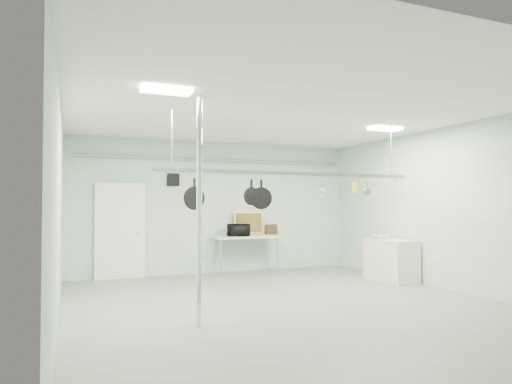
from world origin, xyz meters
name	(u,v)px	position (x,y,z in m)	size (l,w,h in m)	color
floor	(290,306)	(0.00, 0.00, 0.00)	(8.00, 8.00, 0.00)	gray
ceiling	(290,112)	(0.00, 0.00, 3.19)	(7.00, 8.00, 0.02)	silver
back_wall	(217,207)	(0.00, 3.99, 1.60)	(7.00, 0.02, 3.20)	#B0D3C4
right_wall	(452,208)	(3.49, 0.00, 1.60)	(0.02, 8.00, 3.20)	#B0D3C4
door	(120,232)	(-2.30, 3.94, 1.05)	(1.10, 0.10, 2.20)	silver
wall_vent	(173,180)	(-1.10, 3.97, 2.25)	(0.30, 0.04, 0.30)	black
conduit_pipe	(218,160)	(0.00, 3.90, 2.75)	(0.07, 0.07, 6.60)	gray
chrome_pole	(199,209)	(-1.70, -0.60, 1.60)	(0.08, 0.08, 3.20)	silver
prep_table	(246,239)	(0.60, 3.60, 0.83)	(1.60, 0.70, 0.91)	silver
side_cabinet	(391,260)	(3.15, 1.40, 0.45)	(0.60, 1.20, 0.90)	beige
pot_rack	(293,172)	(0.20, 0.30, 2.23)	(4.80, 0.06, 1.00)	#B7B7BC
light_panel_left	(167,91)	(-2.20, -0.80, 3.16)	(0.65, 0.30, 0.05)	white
light_panel_right	(385,129)	(2.40, 0.60, 3.16)	(0.65, 0.30, 0.05)	white
microwave	(238,230)	(0.40, 3.56, 1.05)	(0.52, 0.35, 0.29)	black
coffee_canister	(241,231)	(0.48, 3.60, 1.01)	(0.18, 0.18, 0.21)	white
painting_large	(249,223)	(0.79, 3.90, 1.20)	(0.78, 0.05, 0.58)	#C47934
painting_small	(272,229)	(1.43, 3.90, 1.03)	(0.30, 0.04, 0.25)	#352112
fruit_bowl	(380,237)	(3.05, 1.62, 0.95)	(0.39, 0.39, 0.10)	silver
skillet_left	(194,194)	(-1.54, 0.30, 1.84)	(0.37, 0.06, 0.49)	black
skillet_mid	(251,192)	(-0.57, 0.30, 1.87)	(0.30, 0.06, 0.43)	black
skillet_right	(261,194)	(-0.39, 0.30, 1.84)	(0.37, 0.06, 0.49)	black
whisk	(322,190)	(0.78, 0.30, 1.92)	(0.16, 0.16, 0.33)	silver
grater	(355,188)	(1.47, 0.30, 1.98)	(0.09, 0.02, 0.22)	orange
saucepan	(367,188)	(1.74, 0.30, 1.97)	(0.13, 0.08, 0.24)	silver
fruit_cluster	(380,235)	(3.05, 1.62, 0.99)	(0.24, 0.24, 0.09)	#A5230F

